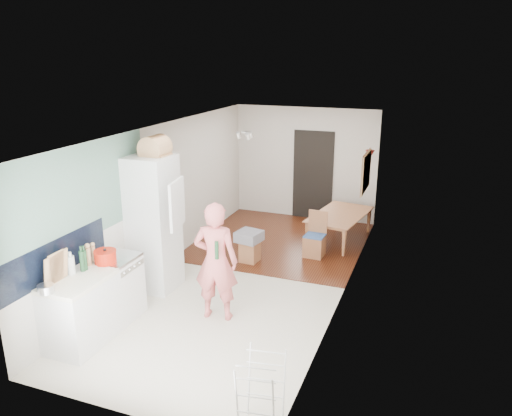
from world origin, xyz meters
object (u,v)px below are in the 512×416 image
Objects in this scene: person at (216,251)px; dining_table at (341,230)px; drying_rack at (261,392)px; dining_chair at (315,235)px; stool at (250,251)px.

dining_table is (1.06, 3.59, -0.77)m from person.
drying_rack is at bearing 117.44° from person.
drying_rack is at bearing -79.54° from dining_chair.
dining_table is at bearing 83.79° from drying_rack.
dining_chair reaches higher than stool.
stool is at bearing -91.04° from person.
drying_rack is (0.28, -5.41, 0.15)m from dining_table.
dining_chair is at bearing 172.30° from dining_table.
drying_rack is (1.33, -1.82, -0.62)m from person.
stool is at bearing -144.73° from dining_chair.
dining_chair is at bearing -114.86° from person.
dining_chair is at bearing 32.10° from stool.
dining_chair reaches higher than drying_rack.
stool is at bearing 103.67° from drying_rack.
dining_chair is 4.50m from drying_rack.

